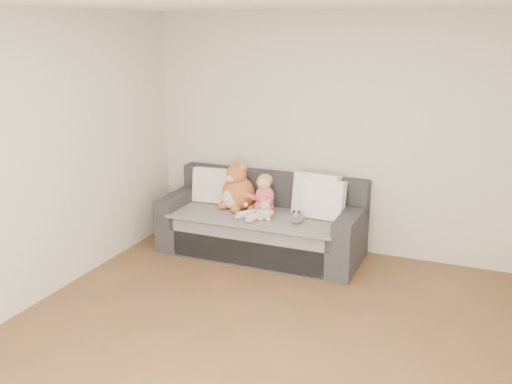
# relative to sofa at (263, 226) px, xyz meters

# --- Properties ---
(room_shell) EXTENTS (5.00, 5.00, 5.00)m
(room_shell) POSITION_rel_sofa_xyz_m (0.80, -1.64, 0.99)
(room_shell) COLOR brown
(room_shell) RESTS_ON ground
(sofa) EXTENTS (2.20, 0.94, 0.85)m
(sofa) POSITION_rel_sofa_xyz_m (0.00, 0.00, 0.00)
(sofa) COLOR #242429
(sofa) RESTS_ON ground
(cushion_left) EXTENTS (0.45, 0.23, 0.41)m
(cushion_left) POSITION_rel_sofa_xyz_m (-0.68, 0.12, 0.36)
(cushion_left) COLOR white
(cushion_left) RESTS_ON sofa
(cushion_right_back) EXTENTS (0.51, 0.27, 0.47)m
(cushion_right_back) POSITION_rel_sofa_xyz_m (0.57, 0.14, 0.39)
(cushion_right_back) COLOR white
(cushion_right_back) RESTS_ON sofa
(cushion_right_front) EXTENTS (0.47, 0.24, 0.43)m
(cushion_right_front) POSITION_rel_sofa_xyz_m (0.67, 0.04, 0.37)
(cushion_right_front) COLOR white
(cushion_right_front) RESTS_ON sofa
(toddler) EXTENTS (0.34, 0.47, 0.46)m
(toddler) POSITION_rel_sofa_xyz_m (0.04, -0.11, 0.35)
(toddler) COLOR #C64659
(toddler) RESTS_ON sofa
(plush_cat) EXTENTS (0.44, 0.40, 0.58)m
(plush_cat) POSITION_rel_sofa_xyz_m (-0.30, -0.00, 0.37)
(plush_cat) COLOR #B65A28
(plush_cat) RESTS_ON sofa
(teddy_bear) EXTENTS (0.19, 0.14, 0.24)m
(teddy_bear) POSITION_rel_sofa_xyz_m (0.13, -0.25, 0.26)
(teddy_bear) COLOR tan
(teddy_bear) RESTS_ON sofa
(plush_cow) EXTENTS (0.13, 0.20, 0.16)m
(plush_cow) POSITION_rel_sofa_xyz_m (0.48, -0.23, 0.23)
(plush_cow) COLOR white
(plush_cow) RESTS_ON sofa
(sippy_cup) EXTENTS (0.09, 0.08, 0.11)m
(sippy_cup) POSITION_rel_sofa_xyz_m (0.04, -0.23, 0.22)
(sippy_cup) COLOR purple
(sippy_cup) RESTS_ON sofa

